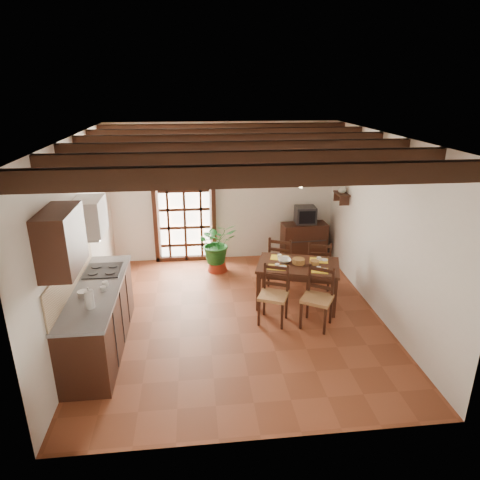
{
  "coord_description": "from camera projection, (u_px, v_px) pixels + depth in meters",
  "views": [
    {
      "loc": [
        -0.6,
        -5.91,
        3.48
      ],
      "look_at": [
        0.1,
        0.4,
        1.15
      ],
      "focal_mm": 32.0,
      "sensor_mm": 36.0,
      "label": 1
    }
  ],
  "objects": [
    {
      "name": "room_shell",
      "position": [
        236.0,
        206.0,
        6.15
      ],
      "size": [
        4.52,
        5.02,
        2.81
      ],
      "color": "silver",
      "rests_on": "ground_plane"
    },
    {
      "name": "fuse_box",
      "position": [
        297.0,
        174.0,
        8.64
      ],
      "size": [
        0.25,
        0.03,
        0.32
      ],
      "primitive_type": "cube",
      "color": "white",
      "rests_on": "room_shell"
    },
    {
      "name": "ceiling_beams",
      "position": [
        236.0,
        145.0,
        5.84
      ],
      "size": [
        4.5,
        4.34,
        0.2
      ],
      "color": "black",
      "rests_on": "room_shell"
    },
    {
      "name": "french_door",
      "position": [
        184.0,
        206.0,
        8.57
      ],
      "size": [
        1.26,
        0.11,
        2.32
      ],
      "color": "white",
      "rests_on": "ground_plane"
    },
    {
      "name": "range_hood",
      "position": [
        89.0,
        217.0,
        5.91
      ],
      "size": [
        0.38,
        0.6,
        0.54
      ],
      "color": "white",
      "rests_on": "room_shell"
    },
    {
      "name": "table_bowl",
      "position": [
        284.0,
        260.0,
        7.04
      ],
      "size": [
        0.23,
        0.23,
        0.05
      ],
      "primitive_type": "imported",
      "rotation": [
        0.0,
        0.0,
        -0.09
      ],
      "color": "white",
      "rests_on": "dining_table"
    },
    {
      "name": "potted_plant",
      "position": [
        217.0,
        243.0,
        8.26
      ],
      "size": [
        2.23,
        2.03,
        2.11
      ],
      "primitive_type": "imported",
      "rotation": [
        0.0,
        0.0,
        0.24
      ],
      "color": "#144C19",
      "rests_on": "ground_plane"
    },
    {
      "name": "sideboard",
      "position": [
        304.0,
        241.0,
        8.88
      ],
      "size": [
        0.94,
        0.46,
        0.78
      ],
      "primitive_type": "cube",
      "rotation": [
        0.0,
        0.0,
        0.06
      ],
      "color": "black",
      "rests_on": "ground_plane"
    },
    {
      "name": "dining_table",
      "position": [
        298.0,
        269.0,
        7.0
      ],
      "size": [
        1.49,
        1.18,
        0.71
      ],
      "rotation": [
        0.0,
        0.0,
        -0.29
      ],
      "color": "#381D12",
      "rests_on": "ground_plane"
    },
    {
      "name": "chair_near_right",
      "position": [
        317.0,
        308.0,
        6.44
      ],
      "size": [
        0.58,
        0.57,
        0.92
      ],
      "rotation": [
        0.0,
        0.0,
        -0.55
      ],
      "color": "#AE7C4A",
      "rests_on": "ground_plane"
    },
    {
      "name": "ground_plane",
      "position": [
        237.0,
        317.0,
        6.77
      ],
      "size": [
        5.0,
        5.0,
        0.0
      ],
      "primitive_type": "plane",
      "color": "brown"
    },
    {
      "name": "table_setting",
      "position": [
        298.0,
        265.0,
        6.97
      ],
      "size": [
        0.95,
        0.64,
        0.09
      ],
      "rotation": [
        0.0,
        0.0,
        -0.29
      ],
      "color": "yellow",
      "rests_on": "dining_table"
    },
    {
      "name": "chair_far_right",
      "position": [
        318.0,
        273.0,
        7.67
      ],
      "size": [
        0.49,
        0.48,
        0.91
      ],
      "rotation": [
        0.0,
        0.0,
        2.93
      ],
      "color": "#AE7C4A",
      "rests_on": "ground_plane"
    },
    {
      "name": "counter_items",
      "position": [
        96.0,
        282.0,
        5.76
      ],
      "size": [
        0.5,
        1.43,
        0.25
      ],
      "color": "black",
      "rests_on": "kitchen_counter"
    },
    {
      "name": "framed_picture",
      "position": [
        348.0,
        167.0,
        7.79
      ],
      "size": [
        0.03,
        0.32,
        0.32
      ],
      "color": "brown",
      "rests_on": "room_shell"
    },
    {
      "name": "chair_far_left",
      "position": [
        281.0,
        269.0,
        7.78
      ],
      "size": [
        0.57,
        0.56,
        0.94
      ],
      "rotation": [
        0.0,
        0.0,
        2.69
      ],
      "color": "#AE7C4A",
      "rests_on": "ground_plane"
    },
    {
      "name": "crt_tv",
      "position": [
        305.0,
        215.0,
        8.68
      ],
      "size": [
        0.41,
        0.39,
        0.34
      ],
      "rotation": [
        0.0,
        0.0,
        -0.03
      ],
      "color": "black",
      "rests_on": "sideboard"
    },
    {
      "name": "wall_shelf",
      "position": [
        342.0,
        196.0,
        7.96
      ],
      "size": [
        0.2,
        0.42,
        0.2
      ],
      "color": "black",
      "rests_on": "room_shell"
    },
    {
      "name": "shelf_flowers",
      "position": [
        343.0,
        177.0,
        7.84
      ],
      "size": [
        0.14,
        0.14,
        0.36
      ],
      "color": "yellow",
      "rests_on": "shelf_vase"
    },
    {
      "name": "shelf_vase",
      "position": [
        342.0,
        188.0,
        7.92
      ],
      "size": [
        0.15,
        0.15,
        0.15
      ],
      "primitive_type": "imported",
      "color": "#B2BFB2",
      "rests_on": "wall_shelf"
    },
    {
      "name": "plant_pot",
      "position": [
        217.0,
        265.0,
        8.42
      ],
      "size": [
        0.39,
        0.39,
        0.24
      ],
      "primitive_type": "cone",
      "color": "maroon",
      "rests_on": "ground_plane"
    },
    {
      "name": "upper_cabinet",
      "position": [
        61.0,
        241.0,
        4.71
      ],
      "size": [
        0.35,
        0.8,
        0.7
      ],
      "primitive_type": "cube",
      "color": "black",
      "rests_on": "room_shell"
    },
    {
      "name": "pendant_lamp",
      "position": [
        301.0,
        180.0,
        6.59
      ],
      "size": [
        0.36,
        0.36,
        0.84
      ],
      "color": "black",
      "rests_on": "room_shell"
    },
    {
      "name": "chair_near_left",
      "position": [
        273.0,
        305.0,
        6.55
      ],
      "size": [
        0.54,
        0.53,
        0.9
      ],
      "rotation": [
        0.0,
        0.0,
        -0.41
      ],
      "color": "#AE7C4A",
      "rests_on": "ground_plane"
    },
    {
      "name": "kitchen_counter",
      "position": [
        99.0,
        317.0,
        5.85
      ],
      "size": [
        0.64,
        2.25,
        1.38
      ],
      "color": "black",
      "rests_on": "ground_plane"
    }
  ]
}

